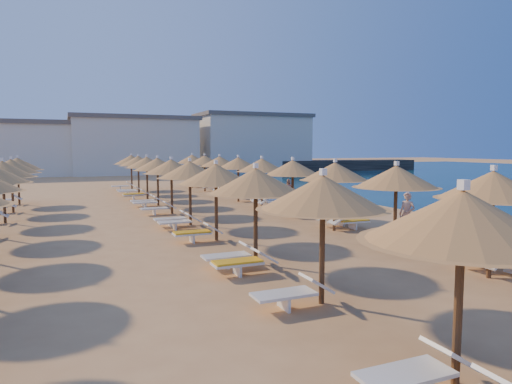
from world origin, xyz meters
name	(u,v)px	position (x,y,z in m)	size (l,w,h in m)	color
ground	(265,238)	(0.00, 0.00, 0.00)	(220.00, 220.00, 0.00)	tan
jetty	(318,166)	(27.41, 42.60, 0.75)	(30.00, 4.00, 1.50)	black
hotel_blocks	(147,145)	(3.40, 45.18, 3.70)	(47.03, 9.20, 8.10)	beige
parasol_row_east	(293,169)	(3.14, 3.89, 2.34)	(2.84, 39.06, 2.89)	brown
parasol_row_west	(190,171)	(-1.81, 3.89, 2.34)	(2.84, 39.06, 2.89)	brown
loungers	(206,216)	(-1.15, 3.83, 0.34)	(15.51, 37.71, 0.66)	white
beachgoer_a	(407,214)	(4.98, -1.83, 0.84)	(0.61, 0.40, 1.68)	tan
beachgoer_b	(312,196)	(4.99, 5.28, 0.84)	(0.82, 0.64, 1.69)	tan
beachgoer_c	(288,193)	(4.91, 7.81, 0.79)	(0.92, 0.38, 1.58)	tan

